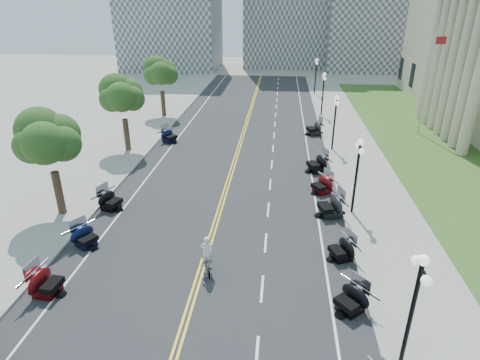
{
  "coord_description": "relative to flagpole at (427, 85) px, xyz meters",
  "views": [
    {
      "loc": [
        3.7,
        -19.45,
        12.72
      ],
      "look_at": [
        1.3,
        4.15,
        2.0
      ],
      "focal_mm": 30.0,
      "sensor_mm": 36.0,
      "label": 1
    }
  ],
  "objects": [
    {
      "name": "edge_line_south",
      "position": [
        -24.4,
        -12.0,
        -4.99
      ],
      "size": [
        0.12,
        90.0,
        0.0
      ],
      "primitive_type": "cube",
      "color": "white",
      "rests_on": "road"
    },
    {
      "name": "motorcycle_n_8",
      "position": [
        -11.13,
        -11.17,
        -4.22
      ],
      "size": [
        2.88,
        2.88,
        1.56
      ],
      "primitive_type": null,
      "rotation": [
        0.0,
        0.0,
        -1.2
      ],
      "color": "black",
      "rests_on": "road"
    },
    {
      "name": "street_lamp_1",
      "position": [
        -9.4,
        -30.0,
        -2.4
      ],
      "size": [
        0.5,
        1.2,
        4.9
      ],
      "primitive_type": null,
      "color": "black",
      "rests_on": "sidewalk_north"
    },
    {
      "name": "tree_2",
      "position": [
        -28.0,
        -20.0,
        -0.25
      ],
      "size": [
        4.8,
        4.8,
        9.2
      ],
      "primitive_type": null,
      "color": "#235619",
      "rests_on": "sidewalk_south"
    },
    {
      "name": "flagpole",
      "position": [
        0.0,
        0.0,
        0.0
      ],
      "size": [
        1.1,
        0.2,
        10.0
      ],
      "primitive_type": null,
      "color": "silver",
      "rests_on": "ground"
    },
    {
      "name": "tree_4",
      "position": [
        -28.0,
        4.0,
        -0.25
      ],
      "size": [
        4.8,
        4.8,
        9.2
      ],
      "primitive_type": null,
      "color": "#235619",
      "rests_on": "sidewalk_south"
    },
    {
      "name": "sidewalk_south",
      "position": [
        -28.5,
        -12.0,
        -4.92
      ],
      "size": [
        5.0,
        90.0,
        0.15
      ],
      "primitive_type": "cube",
      "color": "#9E9991",
      "rests_on": "ground"
    },
    {
      "name": "street_lamp_4",
      "position": [
        -9.4,
        6.0,
        -2.4
      ],
      "size": [
        0.5,
        1.2,
        4.9
      ],
      "primitive_type": null,
      "color": "black",
      "rests_on": "sidewalk_north"
    },
    {
      "name": "centerline_yellow_b",
      "position": [
        -17.88,
        -12.0,
        -4.99
      ],
      "size": [
        0.12,
        90.0,
        0.0
      ],
      "primitive_type": "cube",
      "color": "yellow",
      "rests_on": "road"
    },
    {
      "name": "lane_dash_14",
      "position": [
        -14.8,
        10.0,
        -4.99
      ],
      "size": [
        0.12,
        2.0,
        0.0
      ],
      "primitive_type": "cube",
      "color": "white",
      "rests_on": "road"
    },
    {
      "name": "lane_dash_17",
      "position": [
        -14.8,
        22.0,
        -4.99
      ],
      "size": [
        0.12,
        2.0,
        0.0
      ],
      "primitive_type": "cube",
      "color": "white",
      "rests_on": "road"
    },
    {
      "name": "ground",
      "position": [
        -18.0,
        -22.0,
        -5.0
      ],
      "size": [
        160.0,
        160.0,
        0.0
      ],
      "primitive_type": "plane",
      "color": "gray"
    },
    {
      "name": "sidewalk_north",
      "position": [
        -7.5,
        -12.0,
        -4.92
      ],
      "size": [
        5.0,
        90.0,
        0.15
      ],
      "primitive_type": "cube",
      "color": "#9E9991",
      "rests_on": "ground"
    },
    {
      "name": "lane_dash_19",
      "position": [
        -14.8,
        30.0,
        -4.99
      ],
      "size": [
        0.12,
        2.0,
        0.0
      ],
      "primitive_type": "cube",
      "color": "white",
      "rests_on": "road"
    },
    {
      "name": "street_lamp_5",
      "position": [
        -9.4,
        18.0,
        -2.4
      ],
      "size": [
        0.5,
        1.2,
        4.9
      ],
      "primitive_type": null,
      "color": "black",
      "rests_on": "sidewalk_north"
    },
    {
      "name": "lane_dash_9",
      "position": [
        -14.8,
        -10.0,
        -4.99
      ],
      "size": [
        0.12,
        2.0,
        0.0
      ],
      "primitive_type": "cube",
      "color": "white",
      "rests_on": "road"
    },
    {
      "name": "motorcycle_n_4",
      "position": [
        -10.83,
        -27.08,
        -4.34
      ],
      "size": [
        2.67,
        2.67,
        1.32
      ],
      "primitive_type": null,
      "rotation": [
        0.0,
        0.0,
        -0.85
      ],
      "color": "black",
      "rests_on": "road"
    },
    {
      "name": "lane_dash_16",
      "position": [
        -14.8,
        18.0,
        -4.99
      ],
      "size": [
        0.12,
        2.0,
        0.0
      ],
      "primitive_type": "cube",
      "color": "white",
      "rests_on": "road"
    },
    {
      "name": "tree_3",
      "position": [
        -28.0,
        -8.0,
        -0.25
      ],
      "size": [
        4.8,
        4.8,
        9.2
      ],
      "primitive_type": null,
      "color": "#235619",
      "rests_on": "sidewalk_south"
    },
    {
      "name": "road",
      "position": [
        -18.0,
        -12.0,
        -5.0
      ],
      "size": [
        16.0,
        90.0,
        0.01
      ],
      "primitive_type": "cube",
      "color": "#333335",
      "rests_on": "ground"
    },
    {
      "name": "motorcycle_s_6",
      "position": [
        -25.19,
        -18.95,
        -4.31
      ],
      "size": [
        2.48,
        2.48,
        1.37
      ],
      "primitive_type": null,
      "rotation": [
        0.0,
        0.0,
        1.25
      ],
      "color": "black",
      "rests_on": "road"
    },
    {
      "name": "distant_block_c",
      "position": [
        4.0,
        43.0,
        6.0
      ],
      "size": [
        20.0,
        14.0,
        22.0
      ],
      "primitive_type": "cube",
      "color": "gray",
      "rests_on": "ground"
    },
    {
      "name": "lane_dash_12",
      "position": [
        -14.8,
        2.0,
        -4.99
      ],
      "size": [
        0.12,
        2.0,
        0.0
      ],
      "primitive_type": "cube",
      "color": "white",
      "rests_on": "road"
    },
    {
      "name": "lane_dash_15",
      "position": [
        -14.8,
        14.0,
        -4.99
      ],
      "size": [
        0.12,
        2.0,
        0.0
      ],
      "primitive_type": "cube",
      "color": "white",
      "rests_on": "road"
    },
    {
      "name": "lane_dash_4",
      "position": [
        -14.8,
        -30.0,
        -4.99
      ],
      "size": [
        0.12,
        2.0,
        0.0
      ],
      "primitive_type": "cube",
      "color": "white",
      "rests_on": "road"
    },
    {
      "name": "lane_dash_11",
      "position": [
        -14.8,
        -2.0,
        -4.99
      ],
      "size": [
        0.12,
        2.0,
        0.0
      ],
      "primitive_type": "cube",
      "color": "white",
      "rests_on": "road"
    },
    {
      "name": "bicycle",
      "position": [
        -17.62,
        -25.01,
        -4.51
      ],
      "size": [
        0.94,
        1.68,
        0.97
      ],
      "primitive_type": "imported",
      "rotation": [
        0.0,
        0.0,
        0.32
      ],
      "color": "#A51414",
      "rests_on": "road"
    },
    {
      "name": "motorcycle_n_10",
      "position": [
        -10.72,
        -1.39,
        -4.24
      ],
      "size": [
        2.68,
        2.68,
        1.52
      ],
      "primitive_type": null,
      "rotation": [
        0.0,
        0.0,
        -1.29
      ],
      "color": "black",
      "rests_on": "road"
    },
    {
      "name": "motorcycle_s_4",
      "position": [
        -24.86,
        -27.37,
        -4.3
      ],
      "size": [
        2.18,
        2.18,
        1.4
      ],
      "primitive_type": null,
      "rotation": [
        0.0,
        0.0,
        1.48
      ],
      "color": "#590A0C",
      "rests_on": "road"
    },
    {
      "name": "street_lamp_2",
      "position": [
        -9.4,
        -18.0,
        -2.4
      ],
      "size": [
        0.5,
        1.2,
        4.9
      ],
      "primitive_type": null,
      "color": "black",
      "rests_on": "sidewalk_north"
    },
    {
      "name": "edge_line_north",
      "position": [
        -11.6,
        -12.0,
        -4.99
      ],
      "size": [
        0.12,
        90.0,
        0.0
      ],
      "primitive_type": "cube",
      "color": "white",
      "rests_on": "road"
    },
    {
      "name": "motorcycle_n_5",
      "position": [
        -10.72,
        -23.11,
        -4.36
      ],
      "size": [
        2.42,
        2.42,
        1.29
      ],
      "primitive_type": null,
      "rotation": [
        0.0,
        0.0,
        -1.17
      ],
      "color": "black",
      "rests_on": "road"
    },
    {
      "name": "cyclist_rider",
      "position": [
        -17.62,
        -25.01,
        -3.14
      ],
      "size": [
        0.65,
        0.42,
        1.77
      ],
      "primitive_type": "imported",
      "rotation": [
        0.0,
        0.0,
        3.14
      ],
      "color": "white",
      "rests_on": "bicycle"
    },
    {
      "name": "motorcycle_s_9",
      "position": [
        -24.9,
        -5.18,
        -4.32
      ],
      "size": [
        2.66,
        2.66,
        1.37
      ],
      "primitive_type": null,
      "rotation": [
        0.0,
        0.0,
        1.05
      ],
      "color": "black",
      "rests_on": "road"
    },
    {
      "name": "lane_dash_8",
      "position": [
        -14.8,
        -14.0,
        -4.99
      ],
      "size": [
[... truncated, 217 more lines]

